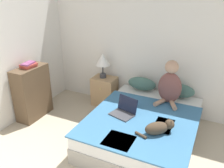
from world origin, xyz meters
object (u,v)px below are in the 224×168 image
object	(u,v)px
bed	(144,127)
pillow_far	(179,90)
person_sitting	(170,85)
laptop_open	(124,111)
book_stack_top	(28,65)
cat_tabby	(159,127)
bookshelf	(32,92)
pillow_near	(142,84)
nightstand	(105,91)
table_lamp	(103,61)

from	to	relation	value
bed	pillow_far	world-z (taller)	pillow_far
bed	pillow_far	bearing A→B (deg)	68.08
pillow_far	person_sitting	bearing A→B (deg)	-112.42
pillow_far	laptop_open	world-z (taller)	laptop_open
laptop_open	book_stack_top	size ratio (longest dim) A/B	1.52
person_sitting	cat_tabby	xyz separation A→B (m)	(0.09, -0.92, -0.22)
bookshelf	person_sitting	bearing A→B (deg)	17.68
pillow_near	laptop_open	distance (m)	0.94
nightstand	table_lamp	world-z (taller)	table_lamp
pillow_far	book_stack_top	size ratio (longest dim) A/B	1.97
laptop_open	bookshelf	bearing A→B (deg)	-163.02
laptop_open	book_stack_top	bearing A→B (deg)	-163.09
nightstand	book_stack_top	bearing A→B (deg)	-134.88
pillow_near	laptop_open	xyz separation A→B (m)	(0.04, -0.94, -0.07)
bed	book_stack_top	world-z (taller)	book_stack_top
laptop_open	nightstand	distance (m)	1.21
person_sitting	table_lamp	xyz separation A→B (m)	(-1.32, 0.24, 0.15)
pillow_near	laptop_open	world-z (taller)	laptop_open
person_sitting	table_lamp	size ratio (longest dim) A/B	1.51
cat_tabby	book_stack_top	xyz separation A→B (m)	(-2.31, 0.21, 0.44)
pillow_near	pillow_far	bearing A→B (deg)	0.00
person_sitting	nightstand	size ratio (longest dim) A/B	1.26
laptop_open	nightstand	world-z (taller)	laptop_open
pillow_near	laptop_open	bearing A→B (deg)	-87.38
bookshelf	cat_tabby	bearing A→B (deg)	-5.18
bed	bookshelf	size ratio (longest dim) A/B	2.05
person_sitting	table_lamp	bearing A→B (deg)	169.85
nightstand	book_stack_top	size ratio (longest dim) A/B	2.16
book_stack_top	person_sitting	bearing A→B (deg)	17.63
bed	laptop_open	size ratio (longest dim) A/B	4.81
pillow_near	table_lamp	world-z (taller)	table_lamp
pillow_near	person_sitting	size ratio (longest dim) A/B	0.73
table_lamp	bookshelf	distance (m)	1.38
pillow_near	book_stack_top	xyz separation A→B (m)	(-1.68, -0.98, 0.41)
bed	pillow_near	world-z (taller)	pillow_near
table_lamp	book_stack_top	world-z (taller)	table_lamp
table_lamp	book_stack_top	bearing A→B (deg)	-133.84
bed	person_sitting	size ratio (longest dim) A/B	2.69
bed	cat_tabby	size ratio (longest dim) A/B	4.25
person_sitting	table_lamp	world-z (taller)	person_sitting
nightstand	bookshelf	distance (m)	1.34
table_lamp	bookshelf	xyz separation A→B (m)	(-0.90, -0.94, -0.43)
pillow_near	book_stack_top	distance (m)	1.98
cat_tabby	pillow_far	bearing A→B (deg)	48.23
laptop_open	table_lamp	xyz separation A→B (m)	(-0.81, 0.90, 0.40)
pillow_far	nightstand	distance (m)	1.43
pillow_far	bookshelf	world-z (taller)	bookshelf
table_lamp	bed	bearing A→B (deg)	-35.51
book_stack_top	cat_tabby	bearing A→B (deg)	-5.23
bookshelf	book_stack_top	distance (m)	0.51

